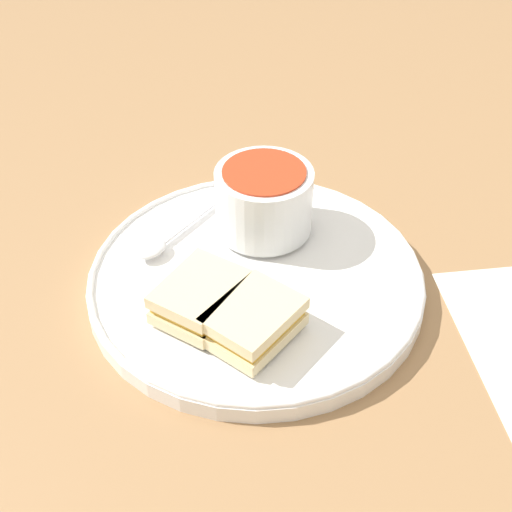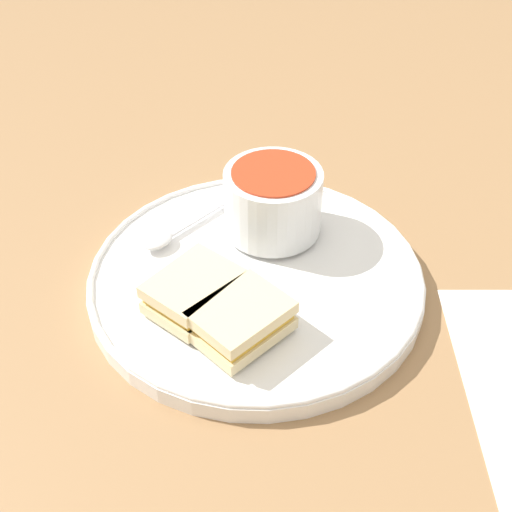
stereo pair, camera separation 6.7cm
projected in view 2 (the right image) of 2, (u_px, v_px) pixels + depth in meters
The scene contains 6 objects.
ground_plane at pixel (256, 287), 0.70m from camera, with size 2.40×2.40×0.00m, color #9E754C.
plate at pixel (256, 279), 0.69m from camera, with size 0.32×0.32×0.02m.
soup_bowl at pixel (273, 200), 0.71m from camera, with size 0.10×0.10×0.07m.
spoon at pixel (164, 237), 0.72m from camera, with size 0.06×0.11×0.01m.
sandwich_half_near at pixel (194, 291), 0.64m from camera, with size 0.08×0.10×0.03m.
sandwich_half_far at pixel (241, 320), 0.61m from camera, with size 0.09×0.10×0.03m.
Camera 2 is at (0.16, -0.48, 0.48)m, focal length 50.00 mm.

